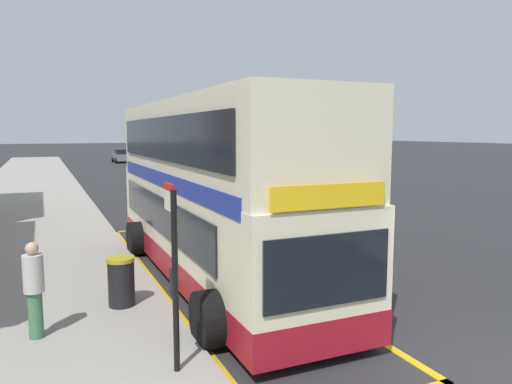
{
  "coord_description": "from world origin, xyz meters",
  "views": [
    {
      "loc": [
        -6.29,
        -4.91,
        3.65
      ],
      "look_at": [
        -0.72,
        7.64,
        1.95
      ],
      "focal_mm": 33.99,
      "sensor_mm": 36.0,
      "label": 1
    }
  ],
  "objects_px": {
    "pedestrian_waiting_near_sign": "(34,286)",
    "parked_car_silver_distant": "(225,184)",
    "litter_bin": "(121,281)",
    "double_decker_bus": "(211,196)",
    "parked_car_grey_kerbside": "(122,156)",
    "bus_stop_sign": "(174,263)"
  },
  "relations": [
    {
      "from": "pedestrian_waiting_near_sign",
      "to": "parked_car_silver_distant",
      "type": "bearing_deg",
      "value": 59.65
    },
    {
      "from": "pedestrian_waiting_near_sign",
      "to": "parked_car_grey_kerbside",
      "type": "bearing_deg",
      "value": 79.84
    },
    {
      "from": "parked_car_grey_kerbside",
      "to": "parked_car_silver_distant",
      "type": "distance_m",
      "value": 35.01
    },
    {
      "from": "parked_car_silver_distant",
      "to": "litter_bin",
      "type": "bearing_deg",
      "value": -115.01
    },
    {
      "from": "bus_stop_sign",
      "to": "litter_bin",
      "type": "height_order",
      "value": "bus_stop_sign"
    },
    {
      "from": "double_decker_bus",
      "to": "litter_bin",
      "type": "xyz_separation_m",
      "value": [
        -2.48,
        -1.57,
        -1.42
      ]
    },
    {
      "from": "double_decker_bus",
      "to": "parked_car_grey_kerbside",
      "type": "height_order",
      "value": "double_decker_bus"
    },
    {
      "from": "parked_car_silver_distant",
      "to": "bus_stop_sign",
      "type": "bearing_deg",
      "value": -110.01
    },
    {
      "from": "pedestrian_waiting_near_sign",
      "to": "litter_bin",
      "type": "height_order",
      "value": "pedestrian_waiting_near_sign"
    },
    {
      "from": "bus_stop_sign",
      "to": "litter_bin",
      "type": "distance_m",
      "value": 3.26
    },
    {
      "from": "double_decker_bus",
      "to": "litter_bin",
      "type": "relative_size",
      "value": 10.85
    },
    {
      "from": "parked_car_silver_distant",
      "to": "litter_bin",
      "type": "height_order",
      "value": "parked_car_silver_distant"
    },
    {
      "from": "double_decker_bus",
      "to": "bus_stop_sign",
      "type": "height_order",
      "value": "double_decker_bus"
    },
    {
      "from": "bus_stop_sign",
      "to": "parked_car_grey_kerbside",
      "type": "distance_m",
      "value": 53.49
    },
    {
      "from": "bus_stop_sign",
      "to": "parked_car_grey_kerbside",
      "type": "xyz_separation_m",
      "value": [
        7.22,
        52.99,
        -0.96
      ]
    },
    {
      "from": "parked_car_grey_kerbside",
      "to": "pedestrian_waiting_near_sign",
      "type": "height_order",
      "value": "pedestrian_waiting_near_sign"
    },
    {
      "from": "double_decker_bus",
      "to": "parked_car_silver_distant",
      "type": "relative_size",
      "value": 2.58
    },
    {
      "from": "bus_stop_sign",
      "to": "parked_car_silver_distant",
      "type": "distance_m",
      "value": 19.48
    },
    {
      "from": "parked_car_silver_distant",
      "to": "pedestrian_waiting_near_sign",
      "type": "bearing_deg",
      "value": -117.92
    },
    {
      "from": "double_decker_bus",
      "to": "parked_car_grey_kerbside",
      "type": "distance_m",
      "value": 48.65
    },
    {
      "from": "parked_car_silver_distant",
      "to": "litter_bin",
      "type": "distance_m",
      "value": 16.83
    },
    {
      "from": "double_decker_bus",
      "to": "pedestrian_waiting_near_sign",
      "type": "xyz_separation_m",
      "value": [
        -4.06,
        -2.58,
        -1.01
      ]
    }
  ]
}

